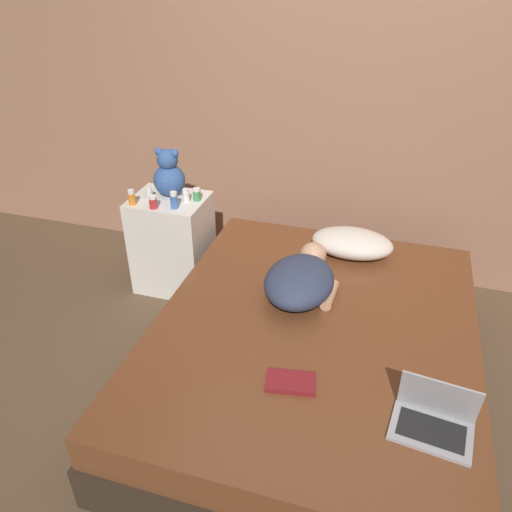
% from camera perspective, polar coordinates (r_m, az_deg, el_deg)
% --- Properties ---
extents(ground_plane, '(12.00, 12.00, 0.00)m').
position_cam_1_polar(ground_plane, '(2.82, 6.22, -14.25)').
color(ground_plane, brown).
extents(wall_back, '(8.00, 0.06, 2.60)m').
position_cam_1_polar(wall_back, '(3.31, 12.20, 18.46)').
color(wall_back, '#996B51').
rests_on(wall_back, ground_plane).
extents(bed, '(1.60, 1.97, 0.42)m').
position_cam_1_polar(bed, '(2.68, 6.48, -11.13)').
color(bed, '#2D2319').
rests_on(bed, ground_plane).
extents(nightstand, '(0.48, 0.39, 0.66)m').
position_cam_1_polar(nightstand, '(3.40, -9.50, 1.45)').
color(nightstand, silver).
rests_on(nightstand, ground_plane).
extents(pillow, '(0.49, 0.30, 0.16)m').
position_cam_1_polar(pillow, '(3.08, 10.93, 1.47)').
color(pillow, beige).
rests_on(pillow, bed).
extents(person_lying, '(0.39, 0.63, 0.19)m').
position_cam_1_polar(person_lying, '(2.68, 5.21, -2.61)').
color(person_lying, '#2D3851').
rests_on(person_lying, bed).
extents(laptop, '(0.33, 0.24, 0.21)m').
position_cam_1_polar(laptop, '(2.14, 19.67, -17.10)').
color(laptop, '#9E9EA3').
rests_on(laptop, bed).
extents(teddy_bear, '(0.20, 0.20, 0.31)m').
position_cam_1_polar(teddy_bear, '(3.25, -9.93, 9.09)').
color(teddy_bear, '#335693').
rests_on(teddy_bear, nightstand).
extents(bottle_orange, '(0.04, 0.04, 0.10)m').
position_cam_1_polar(bottle_orange, '(3.20, -14.02, 6.49)').
color(bottle_orange, orange).
rests_on(bottle_orange, nightstand).
extents(bottle_red, '(0.05, 0.05, 0.08)m').
position_cam_1_polar(bottle_red, '(3.13, -11.68, 6.04)').
color(bottle_red, '#B72D2D').
rests_on(bottle_red, nightstand).
extents(bottle_blue, '(0.05, 0.05, 0.11)m').
position_cam_1_polar(bottle_blue, '(3.10, -9.36, 6.30)').
color(bottle_blue, '#3866B2').
rests_on(bottle_blue, nightstand).
extents(bottle_clear, '(0.04, 0.04, 0.07)m').
position_cam_1_polar(bottle_clear, '(3.27, -12.08, 7.03)').
color(bottle_clear, silver).
rests_on(bottle_clear, nightstand).
extents(bottle_white, '(0.04, 0.04, 0.08)m').
position_cam_1_polar(bottle_white, '(3.18, -8.01, 6.88)').
color(bottle_white, white).
rests_on(bottle_white, nightstand).
extents(bottle_green, '(0.05, 0.05, 0.08)m').
position_cam_1_polar(bottle_green, '(3.19, -6.77, 6.99)').
color(bottle_green, '#3D8E4C').
rests_on(bottle_green, nightstand).
extents(book, '(0.23, 0.16, 0.02)m').
position_cam_1_polar(book, '(2.21, 4.00, -14.18)').
color(book, maroon).
rests_on(book, bed).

